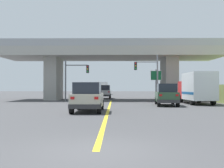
{
  "coord_description": "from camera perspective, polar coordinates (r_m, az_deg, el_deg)",
  "views": [
    {
      "loc": [
        0.5,
        -7.17,
        1.69
      ],
      "look_at": [
        0.19,
        20.72,
        2.03
      ],
      "focal_mm": 43.79,
      "sensor_mm": 36.0,
      "label": 1
    }
  ],
  "objects": [
    {
      "name": "traffic_signal_nearside",
      "position": [
        32.49,
        7.85,
        2.37
      ],
      "size": [
        2.83,
        0.36,
        5.52
      ],
      "color": "slate",
      "rests_on": "ground"
    },
    {
      "name": "suv_lead",
      "position": [
        19.03,
        -5.05,
        -2.74
      ],
      "size": [
        2.02,
        4.62,
        2.02
      ],
      "color": "#B7B29E",
      "rests_on": "ground"
    },
    {
      "name": "traffic_signal_farside",
      "position": [
        33.4,
        -7.96,
        1.89
      ],
      "size": [
        2.94,
        0.36,
        5.02
      ],
      "color": "#56595E",
      "rests_on": "ground"
    },
    {
      "name": "semi_truck_distant",
      "position": [
        65.31,
        -1.9,
        -0.81
      ],
      "size": [
        2.33,
        7.1,
        2.95
      ],
      "color": "silver",
      "rests_on": "ground"
    },
    {
      "name": "overpass_bridge",
      "position": [
        37.43,
        -0.14,
        5.04
      ],
      "size": [
        29.15,
        8.03,
        7.71
      ],
      "color": "#A8A59E",
      "rests_on": "ground"
    },
    {
      "name": "ground",
      "position": [
        37.28,
        -0.14,
        -3.3
      ],
      "size": [
        160.0,
        160.0,
        0.0
      ],
      "primitive_type": "plane",
      "color": "#424244"
    },
    {
      "name": "lane_divider_stripe",
      "position": [
        20.77,
        -0.76,
        -5.36
      ],
      "size": [
        0.2,
        27.06,
        0.01
      ],
      "primitive_type": "cube",
      "color": "yellow",
      "rests_on": "ground"
    },
    {
      "name": "sedan_oncoming",
      "position": [
        41.73,
        -1.59,
        -1.64
      ],
      "size": [
        1.96,
        4.28,
        2.02
      ],
      "color": "silver",
      "rests_on": "ground"
    },
    {
      "name": "suv_crossing",
      "position": [
        25.8,
        11.27,
        -2.19
      ],
      "size": [
        2.29,
        4.97,
        2.02
      ],
      "rotation": [
        0.0,
        0.0,
        -0.09
      ],
      "color": "#2D4C33",
      "rests_on": "ground"
    },
    {
      "name": "box_truck",
      "position": [
        29.02,
        17.27,
        -0.76
      ],
      "size": [
        2.33,
        6.48,
        3.16
      ],
      "color": "red",
      "rests_on": "ground"
    },
    {
      "name": "highway_sign",
      "position": [
        35.69,
        9.18,
        1.2
      ],
      "size": [
        1.4,
        0.17,
        4.0
      ],
      "color": "#56595E",
      "rests_on": "ground"
    }
  ]
}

